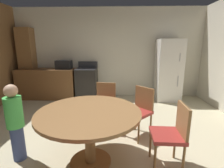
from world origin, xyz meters
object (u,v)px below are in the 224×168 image
Objects in this scene: oven_range at (87,83)px; chair_northeast at (140,109)px; microwave at (64,65)px; person_child at (15,121)px; refrigerator at (168,70)px; dining_table at (89,122)px; chair_north at (105,102)px; chair_east at (173,132)px.

chair_northeast is at bearing -58.08° from oven_range.
oven_range is 2.50× the size of microwave.
person_child is at bearing -99.28° from oven_range.
microwave is at bearing 179.06° from refrigerator.
dining_table is (1.23, -2.86, -0.42)m from microwave.
chair_north is 1.45m from chair_east.
refrigerator reaches higher than chair_north.
chair_east reaches higher than dining_table.
microwave is at bearing -91.36° from chair_northeast.
microwave is 0.51× the size of chair_east.
refrigerator is 4.00× the size of microwave.
refrigerator is 1.32× the size of dining_table.
microwave is (-0.67, -0.00, 0.56)m from oven_range.
chair_northeast is (1.99, -2.11, -0.53)m from microwave.
dining_table is at bearing 0.00° from chair_east.
chair_east is (-0.77, -2.85, -0.38)m from refrigerator.
microwave is 2.32m from chair_north.
refrigerator is 3.37m from dining_table.
microwave is 0.33× the size of dining_table.
person_child is at bearing -22.94° from chair_northeast.
oven_range is 1.93m from chair_north.
person_child reaches higher than chair_northeast.
dining_table is at bearing -79.02° from oven_range.
oven_range is at bearing -102.72° from chair_northeast.
chair_east is at bearing 47.45° from chair_north.
chair_north is at bearing -47.45° from chair_east.
dining_table is 1.08m from chair_north.
oven_range reaches higher than dining_table.
oven_range is 2.43m from refrigerator.
chair_northeast is at bearing -46.72° from microwave.
dining_table is at bearing 0.00° from person_child.
chair_north is (-0.63, 0.31, 0.00)m from chair_northeast.
chair_northeast is at bearing 70.75° from chair_north.
chair_east is 0.80× the size of person_child.
chair_north is 0.80× the size of person_child.
refrigerator is at bearing 142.47° from chair_north.
chair_northeast is 0.71m from chair_north.
chair_northeast is 1.92m from person_child.
oven_range is at bearing -152.38° from chair_north.
microwave is 0.51× the size of chair_northeast.
chair_north is at bearing -53.04° from microwave.
oven_range is at bearing 83.19° from person_child.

